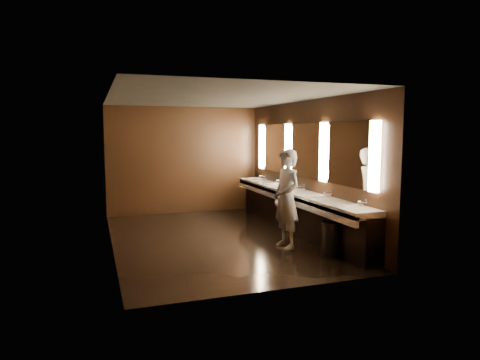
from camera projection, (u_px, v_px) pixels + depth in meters
name	position (u px, v px, depth m)	size (l,w,h in m)	color
floor	(215.00, 238.00, 8.63)	(6.00, 6.00, 0.00)	black
ceiling	(215.00, 98.00, 8.32)	(4.00, 6.00, 0.02)	#2D2D2B
wall_back	(184.00, 160.00, 11.29)	(4.00, 0.02, 2.80)	black
wall_front	(277.00, 188.00, 5.66)	(4.00, 0.02, 2.80)	black
wall_left	(110.00, 173.00, 7.82)	(0.02, 6.00, 2.80)	black
wall_right	(305.00, 167.00, 9.13)	(0.02, 6.00, 2.80)	black
sink_counter	(296.00, 209.00, 9.16)	(0.55, 5.40, 1.01)	black
mirror_band	(305.00, 150.00, 9.08)	(0.06, 5.03, 1.15)	#FFE2B5
person	(287.00, 199.00, 7.87)	(0.67, 0.44, 1.83)	#8095C0
trash_bin	(332.00, 239.00, 7.38)	(0.39, 0.39, 0.60)	black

